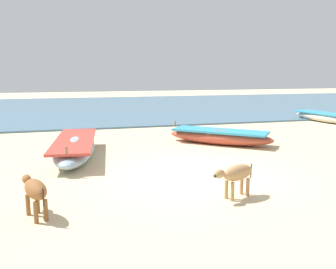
% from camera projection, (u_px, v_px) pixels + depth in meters
% --- Properties ---
extents(ground, '(80.00, 80.00, 0.00)m').
position_uv_depth(ground, '(194.00, 175.00, 8.92)').
color(ground, beige).
extents(sea_water, '(60.00, 20.00, 0.08)m').
position_uv_depth(sea_water, '(111.00, 107.00, 25.88)').
color(sea_water, slate).
rests_on(sea_water, ground).
extents(fishing_boat_0, '(1.63, 4.25, 0.68)m').
position_uv_depth(fishing_boat_0, '(328.00, 117.00, 18.20)').
color(fishing_boat_0, beige).
rests_on(fishing_boat_0, ground).
extents(fishing_boat_2, '(3.54, 3.26, 0.71)m').
position_uv_depth(fishing_boat_2, '(220.00, 136.00, 12.71)').
color(fishing_boat_2, '#B74733').
rests_on(fishing_boat_2, ground).
extents(fishing_boat_5, '(1.61, 4.64, 0.75)m').
position_uv_depth(fishing_boat_5, '(75.00, 147.00, 10.74)').
color(fishing_boat_5, '#8CA5B7').
rests_on(fishing_boat_5, ground).
extents(calf_near_tan, '(1.04, 0.57, 0.69)m').
position_uv_depth(calf_near_tan, '(236.00, 174.00, 7.21)').
color(calf_near_tan, tan).
rests_on(calf_near_tan, ground).
extents(calf_far_brown, '(0.59, 1.03, 0.69)m').
position_uv_depth(calf_far_brown, '(35.00, 190.00, 6.23)').
color(calf_far_brown, brown).
rests_on(calf_far_brown, ground).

